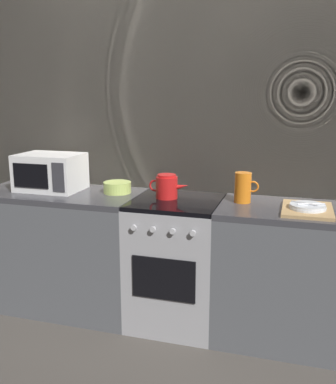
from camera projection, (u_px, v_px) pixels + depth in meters
name	position (u px, v px, depth m)	size (l,w,h in m)	color
ground_plane	(176.00, 320.00, 3.17)	(8.00, 8.00, 0.00)	#47423D
back_wall	(189.00, 150.00, 3.20)	(3.60, 0.05, 2.40)	#A39989
counter_left	(63.00, 249.00, 3.32)	(1.20, 0.60, 0.90)	#515459
stove_unit	(176.00, 262.00, 3.07)	(0.60, 0.63, 0.90)	#9E9EA3
counter_right	(311.00, 277.00, 2.82)	(1.20, 0.60, 0.90)	#515459
microwave	(50.00, 172.00, 3.24)	(0.46, 0.35, 0.27)	white
kettle	(167.00, 187.00, 3.00)	(0.28, 0.15, 0.17)	red
mixing_bowl	(117.00, 187.00, 3.17)	(0.20, 0.20, 0.08)	#B7D166
pitcher	(243.00, 187.00, 2.88)	(0.16, 0.11, 0.20)	orange
dish_pile	(307.00, 208.00, 2.67)	(0.30, 0.40, 0.06)	tan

